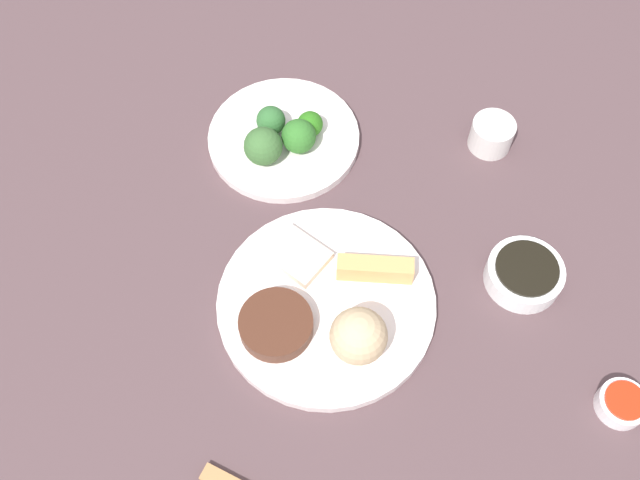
{
  "coord_description": "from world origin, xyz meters",
  "views": [
    {
      "loc": [
        0.27,
        -0.27,
        0.88
      ],
      "look_at": [
        -0.12,
        0.01,
        0.06
      ],
      "focal_mm": 40.3,
      "sensor_mm": 36.0,
      "label": 1
    }
  ],
  "objects": [
    {
      "name": "tabletop",
      "position": [
        0.0,
        0.0,
        0.01
      ],
      "size": [
        2.2,
        2.2,
        0.02
      ],
      "primitive_type": "cube",
      "color": "#4F3A3D",
      "rests_on": "ground"
    },
    {
      "name": "main_plate",
      "position": [
        -0.05,
        -0.03,
        0.03
      ],
      "size": [
        0.28,
        0.28,
        0.02
      ],
      "primitive_type": "cylinder",
      "color": "white",
      "rests_on": "tabletop"
    },
    {
      "name": "rice_scoop",
      "position": [
        0.02,
        -0.04,
        0.07
      ],
      "size": [
        0.07,
        0.07,
        0.07
      ],
      "primitive_type": "sphere",
      "color": "tan",
      "rests_on": "main_plate"
    },
    {
      "name": "spring_roll",
      "position": [
        -0.04,
        0.04,
        0.05
      ],
      "size": [
        0.08,
        0.09,
        0.03
      ],
      "primitive_type": "cube",
      "rotation": [
        0.0,
        0.0,
        0.87
      ],
      "color": "tan",
      "rests_on": "main_plate"
    },
    {
      "name": "crab_rangoon_wonton",
      "position": [
        -0.12,
        -0.02,
        0.04
      ],
      "size": [
        0.09,
        0.08,
        0.01
      ],
      "primitive_type": "cube",
      "rotation": [
        0.0,
        0.0,
        0.28
      ],
      "color": "beige",
      "rests_on": "main_plate"
    },
    {
      "name": "stir_fry_heap",
      "position": [
        -0.05,
        -0.1,
        0.05
      ],
      "size": [
        0.09,
        0.09,
        0.02
      ],
      "primitive_type": "cylinder",
      "color": "#492719",
      "rests_on": "main_plate"
    },
    {
      "name": "broccoli_plate",
      "position": [
        -0.3,
        0.08,
        0.03
      ],
      "size": [
        0.22,
        0.22,
        0.01
      ],
      "primitive_type": "cylinder",
      "color": "white",
      "rests_on": "tabletop"
    },
    {
      "name": "broccoli_floret_0",
      "position": [
        -0.32,
        0.07,
        0.06
      ],
      "size": [
        0.04,
        0.04,
        0.04
      ],
      "primitive_type": "sphere",
      "color": "#2F642F",
      "rests_on": "broccoli_plate"
    },
    {
      "name": "broccoli_floret_1",
      "position": [
        -0.27,
        0.09,
        0.06
      ],
      "size": [
        0.05,
        0.05,
        0.05
      ],
      "primitive_type": "sphere",
      "color": "#306E27",
      "rests_on": "broccoli_plate"
    },
    {
      "name": "broccoli_floret_2",
      "position": [
        -0.29,
        0.03,
        0.06
      ],
      "size": [
        0.06,
        0.06,
        0.06
      ],
      "primitive_type": "sphere",
      "color": "#3A6531",
      "rests_on": "broccoli_plate"
    },
    {
      "name": "broccoli_floret_3",
      "position": [
        -0.29,
        0.12,
        0.05
      ],
      "size": [
        0.04,
        0.04,
        0.04
      ],
      "primitive_type": "sphere",
      "color": "#2B701A",
      "rests_on": "broccoli_plate"
    },
    {
      "name": "soy_sauce_bowl",
      "position": [
        0.07,
        0.2,
        0.04
      ],
      "size": [
        0.1,
        0.1,
        0.03
      ],
      "primitive_type": "cylinder",
      "color": "white",
      "rests_on": "tabletop"
    },
    {
      "name": "soy_sauce_bowl_liquid",
      "position": [
        0.07,
        0.2,
        0.05
      ],
      "size": [
        0.08,
        0.08,
        0.0
      ],
      "primitive_type": "cylinder",
      "color": "black",
      "rests_on": "soy_sauce_bowl"
    },
    {
      "name": "sauce_ramekin_sweet_and_sour",
      "position": [
        0.27,
        0.18,
        0.03
      ],
      "size": [
        0.06,
        0.06,
        0.02
      ],
      "primitive_type": "cylinder",
      "color": "white",
      "rests_on": "tabletop"
    },
    {
      "name": "sauce_ramekin_sweet_and_sour_liquid",
      "position": [
        0.27,
        0.18,
        0.05
      ],
      "size": [
        0.05,
        0.05,
        0.0
      ],
      "primitive_type": "cylinder",
      "color": "red",
      "rests_on": "sauce_ramekin_sweet_and_sour"
    },
    {
      "name": "teacup",
      "position": [
        -0.12,
        0.32,
        0.04
      ],
      "size": [
        0.06,
        0.06,
        0.05
      ],
      "primitive_type": "cylinder",
      "color": "silver",
      "rests_on": "tabletop"
    }
  ]
}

